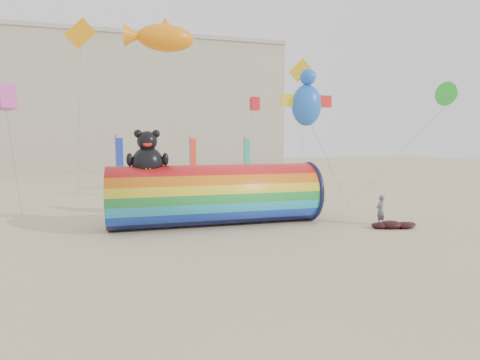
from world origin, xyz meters
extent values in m
plane|color=#CCB58C|center=(0.00, 0.00, 0.00)|extent=(160.00, 160.00, 0.00)
cube|color=#B7AD99|center=(-12.00, 46.00, 10.00)|extent=(60.00, 15.00, 20.00)
cube|color=#28303D|center=(-12.00, 38.44, 10.50)|extent=(59.50, 0.12, 17.00)
cube|color=#B2ADA0|center=(-12.00, 46.00, 20.30)|extent=(60.40, 15.40, 0.60)
cylinder|color=red|center=(-1.01, 1.04, 1.67)|extent=(11.44, 3.34, 3.34)
torus|color=#0F1438|center=(4.59, 1.04, 1.67)|extent=(0.23, 3.50, 3.50)
cylinder|color=black|center=(4.73, 1.04, 1.67)|extent=(0.06, 3.30, 3.30)
ellipsoid|color=black|center=(-4.63, 1.04, 3.48)|extent=(1.63, 1.46, 1.72)
ellipsoid|color=orange|center=(-4.63, 0.51, 3.38)|extent=(0.84, 0.37, 0.73)
sphere|color=black|center=(-4.63, 1.04, 4.62)|extent=(1.05, 1.05, 1.05)
sphere|color=black|center=(-5.09, 1.04, 5.00)|extent=(0.42, 0.42, 0.42)
sphere|color=black|center=(-4.17, 1.04, 5.00)|extent=(0.42, 0.42, 0.42)
ellipsoid|color=red|center=(-4.63, 0.61, 4.48)|extent=(0.46, 0.17, 0.29)
ellipsoid|color=black|center=(-5.54, 0.94, 3.67)|extent=(0.34, 0.34, 0.69)
ellipsoid|color=black|center=(-3.73, 0.94, 3.67)|extent=(0.34, 0.34, 0.69)
imported|color=#585B60|center=(7.72, -1.50, 0.83)|extent=(0.71, 0.60, 1.67)
ellipsoid|color=#34090A|center=(7.80, -2.35, 0.20)|extent=(1.17, 0.99, 0.41)
ellipsoid|color=#34090A|center=(8.50, -2.55, 0.17)|extent=(0.99, 0.84, 0.34)
ellipsoid|color=#34090A|center=(7.20, -2.20, 0.16)|extent=(0.91, 0.77, 0.32)
ellipsoid|color=#34090A|center=(8.10, -1.95, 0.14)|extent=(0.78, 0.66, 0.27)
ellipsoid|color=#34090A|center=(9.00, -2.25, 0.13)|extent=(0.73, 0.62, 0.25)
cylinder|color=#59595E|center=(-6.90, 13.92, 2.60)|extent=(0.10, 0.10, 5.20)
cube|color=#1835BA|center=(-6.59, 13.92, 2.65)|extent=(0.56, 0.06, 4.50)
cylinder|color=#59595E|center=(-0.26, 17.12, 2.60)|extent=(0.10, 0.10, 5.20)
cube|color=#F14222|center=(0.05, 17.12, 2.65)|extent=(0.56, 0.06, 4.50)
cylinder|color=#59595E|center=(5.42, 17.88, 2.60)|extent=(0.10, 0.10, 5.20)
cube|color=#1CBC8E|center=(5.73, 17.88, 2.65)|extent=(0.56, 0.06, 4.50)
ellipsoid|color=orange|center=(-3.03, 8.16, 11.75)|extent=(3.90, 1.84, 1.84)
ellipsoid|color=blue|center=(3.53, -0.71, 6.50)|extent=(1.62, 1.26, 2.16)
cube|color=#CA389B|center=(-10.55, -0.73, 6.50)|extent=(0.66, 0.66, 1.05)
cube|color=yellow|center=(6.70, 7.23, 9.88)|extent=(1.02, 0.06, 1.43)
cube|color=orange|center=(-8.19, 5.23, 10.90)|extent=(1.06, 0.06, 1.49)
cone|color=green|center=(14.08, 0.49, 7.55)|extent=(1.49, 1.49, 1.34)
cube|color=red|center=(4.38, 11.07, 7.73)|extent=(0.66, 0.66, 1.06)
camera|label=1|loc=(-5.11, -19.07, 4.60)|focal=28.00mm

